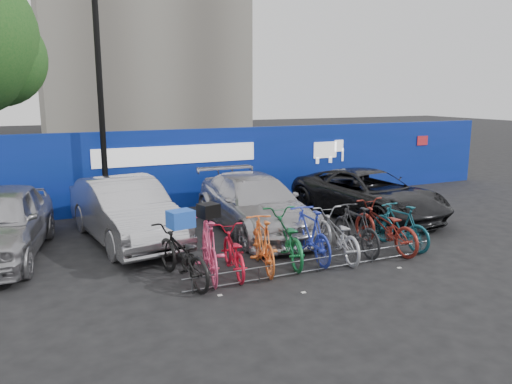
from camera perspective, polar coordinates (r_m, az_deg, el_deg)
ground at (r=10.59m, az=5.45°, el=-8.01°), size 100.00×100.00×0.00m
hoarding at (r=15.65m, az=-5.43°, el=2.87°), size 22.00×0.18×2.40m
lamppost at (r=14.16m, az=-17.32°, el=9.93°), size 0.25×0.50×6.11m
bike_rack at (r=10.05m, az=7.18°, el=-8.15°), size 5.60×0.03×0.30m
car_1 at (r=12.21m, az=-14.68°, el=-2.07°), size 2.20×4.70×1.49m
car_2 at (r=12.71m, az=-0.14°, el=-1.35°), size 2.08×4.89×1.41m
car_3 at (r=14.46m, az=12.75°, el=-0.22°), size 2.90×5.08×1.34m
bike_0 at (r=9.43m, az=-8.48°, el=-7.13°), size 1.04×2.11×1.06m
bike_1 at (r=9.61m, az=-5.38°, el=-6.31°), size 0.94×2.05×1.19m
bike_2 at (r=9.79m, az=-2.66°, el=-6.81°), size 0.87×1.80×0.90m
bike_3 at (r=9.97m, az=0.78°, el=-5.92°), size 0.85×1.86×1.08m
bike_4 at (r=10.43m, az=3.46°, el=-5.19°), size 1.07×2.13×1.07m
bike_5 at (r=10.59m, az=6.14°, el=-4.80°), size 0.65×1.92×1.13m
bike_6 at (r=10.82m, az=9.25°, el=-4.84°), size 0.90×2.01×1.02m
bike_7 at (r=11.24m, az=11.35°, el=-4.14°), size 0.57×1.82×1.08m
bike_8 at (r=11.56m, az=14.47°, el=-3.84°), size 0.82×2.10×1.08m
bike_9 at (r=11.82m, az=16.15°, el=-3.75°), size 0.70×1.75×1.03m
cargo_crate at (r=9.24m, az=-8.61°, el=-3.07°), size 0.51×0.43×0.32m
cargo_topcase at (r=9.41m, az=-5.46°, el=-2.12°), size 0.42×0.39×0.26m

